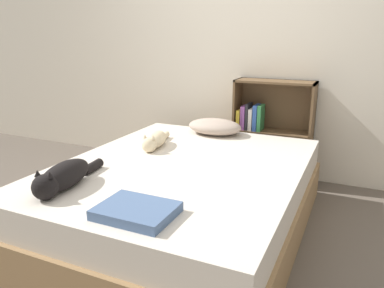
{
  "coord_description": "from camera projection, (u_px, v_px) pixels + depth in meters",
  "views": [
    {
      "loc": [
        1.06,
        -2.16,
        1.33
      ],
      "look_at": [
        0.0,
        0.15,
        0.59
      ],
      "focal_mm": 35.0,
      "sensor_mm": 36.0,
      "label": 1
    }
  ],
  "objects": [
    {
      "name": "pillow",
      "position": [
        215.0,
        127.0,
        3.29
      ],
      "size": [
        0.48,
        0.32,
        0.14
      ],
      "color": "#B29E8E",
      "rests_on": "bed"
    },
    {
      "name": "cat_dark",
      "position": [
        63.0,
        177.0,
        2.11
      ],
      "size": [
        0.21,
        0.61,
        0.16
      ],
      "rotation": [
        0.0,
        0.0,
        4.83
      ],
      "color": "black",
      "rests_on": "bed"
    },
    {
      "name": "bookshelf",
      "position": [
        270.0,
        128.0,
        3.5
      ],
      "size": [
        0.71,
        0.26,
        0.94
      ],
      "color": "brown",
      "rests_on": "ground_plane"
    },
    {
      "name": "ground_plane",
      "position": [
        183.0,
        228.0,
        2.68
      ],
      "size": [
        8.0,
        8.0,
        0.0
      ],
      "primitive_type": "plane",
      "color": "brown"
    },
    {
      "name": "bed",
      "position": [
        183.0,
        197.0,
        2.61
      ],
      "size": [
        1.6,
        2.05,
        0.49
      ],
      "color": "#99754C",
      "rests_on": "ground_plane"
    },
    {
      "name": "blanket_fold",
      "position": [
        136.0,
        211.0,
        1.81
      ],
      "size": [
        0.37,
        0.28,
        0.05
      ],
      "color": "#4C668E",
      "rests_on": "bed"
    },
    {
      "name": "wall_back",
      "position": [
        246.0,
        44.0,
        3.53
      ],
      "size": [
        8.0,
        0.06,
        2.5
      ],
      "color": "silver",
      "rests_on": "ground_plane"
    },
    {
      "name": "cat_light",
      "position": [
        155.0,
        140.0,
        2.9
      ],
      "size": [
        0.21,
        0.49,
        0.14
      ],
      "rotation": [
        0.0,
        0.0,
        4.91
      ],
      "color": "beige",
      "rests_on": "bed"
    }
  ]
}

